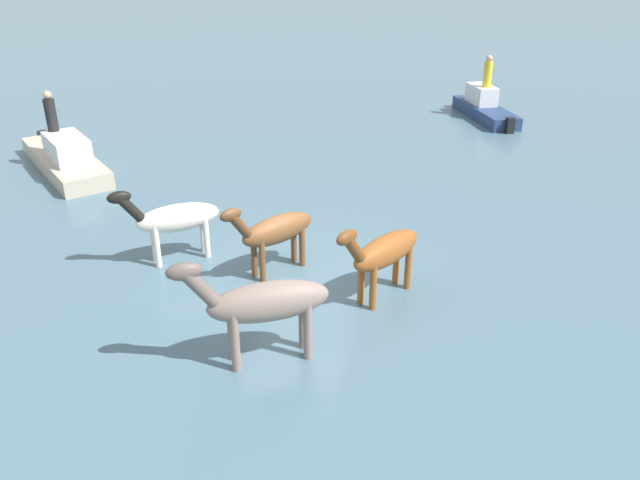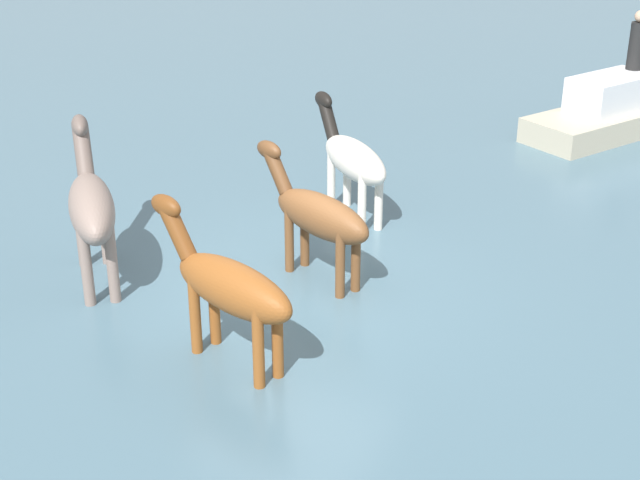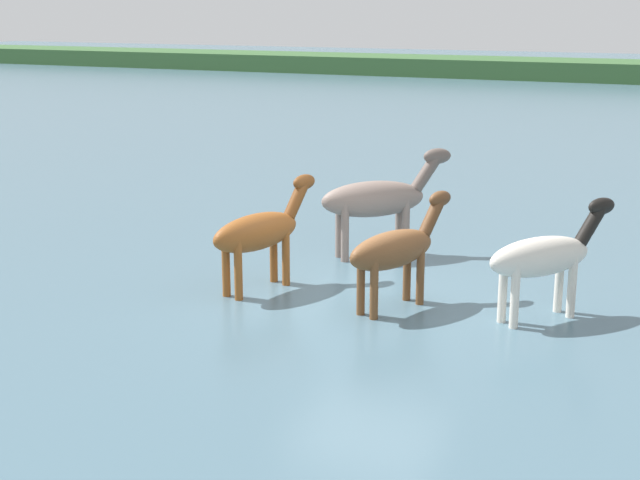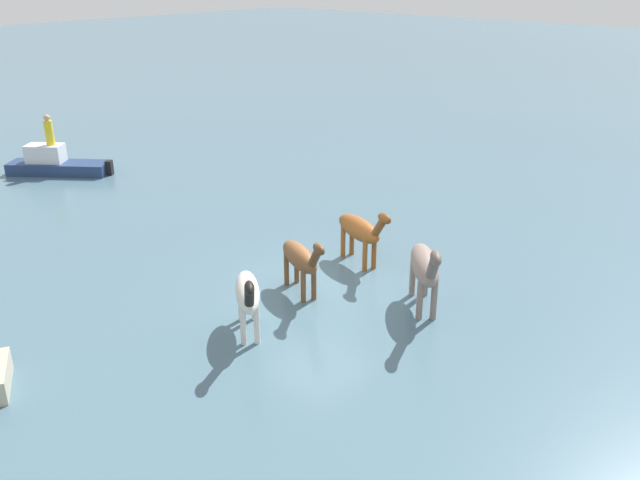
# 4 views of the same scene
# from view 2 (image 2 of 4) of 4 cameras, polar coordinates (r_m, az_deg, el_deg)

# --- Properties ---
(ground_plane) EXTENTS (164.95, 164.95, 0.00)m
(ground_plane) POSITION_cam_2_polar(r_m,az_deg,el_deg) (12.76, -1.67, -3.11)
(ground_plane) COLOR #476675
(horse_lead) EXTENTS (1.09, 2.34, 1.83)m
(horse_lead) POSITION_cam_2_polar(r_m,az_deg,el_deg) (10.75, -5.61, -2.82)
(horse_lead) COLOR brown
(horse_lead) RESTS_ON ground_plane
(horse_pinto_flank) EXTENTS (1.76, 2.01, 1.80)m
(horse_pinto_flank) POSITION_cam_2_polar(r_m,az_deg,el_deg) (14.73, 2.00, 5.00)
(horse_pinto_flank) COLOR silver
(horse_pinto_flank) RESTS_ON ground_plane
(horse_chestnut_trailing) EXTENTS (2.22, 2.04, 2.03)m
(horse_chestnut_trailing) POSITION_cam_2_polar(r_m,az_deg,el_deg) (12.96, -13.85, 2.05)
(horse_chestnut_trailing) COLOR gray
(horse_chestnut_trailing) RESTS_ON ground_plane
(horse_dark_mare) EXTENTS (1.22, 2.21, 1.76)m
(horse_dark_mare) POSITION_cam_2_polar(r_m,az_deg,el_deg) (12.68, -0.13, 1.56)
(horse_dark_mare) COLOR brown
(horse_dark_mare) RESTS_ON ground_plane
(boat_motor_center) EXTENTS (4.98, 3.62, 1.35)m
(boat_motor_center) POSITION_cam_2_polar(r_m,az_deg,el_deg) (20.26, 18.09, 7.32)
(boat_motor_center) COLOR #B7AD93
(boat_motor_center) RESTS_ON ground_plane
(person_watcher_seated) EXTENTS (0.32, 0.32, 1.19)m
(person_watcher_seated) POSITION_cam_2_polar(r_m,az_deg,el_deg) (20.20, 18.86, 11.39)
(person_watcher_seated) COLOR black
(person_watcher_seated) RESTS_ON boat_motor_center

